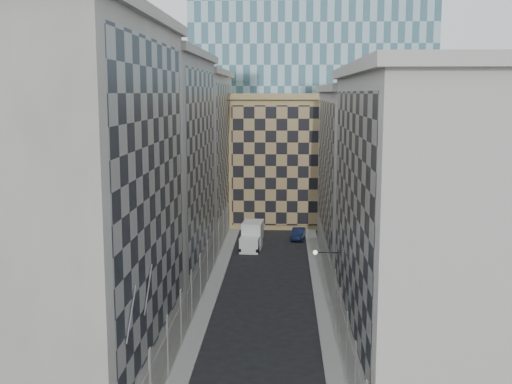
% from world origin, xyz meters
% --- Properties ---
extents(sidewalk_west, '(1.50, 100.00, 0.15)m').
position_xyz_m(sidewalk_west, '(-5.25, 30.00, 0.07)').
color(sidewalk_west, gray).
rests_on(sidewalk_west, ground).
extents(sidewalk_east, '(1.50, 100.00, 0.15)m').
position_xyz_m(sidewalk_east, '(5.25, 30.00, 0.07)').
color(sidewalk_east, gray).
rests_on(sidewalk_east, ground).
extents(bldg_left_a, '(10.80, 22.80, 23.70)m').
position_xyz_m(bldg_left_a, '(-10.88, 11.00, 11.82)').
color(bldg_left_a, gray).
rests_on(bldg_left_a, ground).
extents(bldg_left_b, '(10.80, 22.80, 22.70)m').
position_xyz_m(bldg_left_b, '(-10.88, 33.00, 11.32)').
color(bldg_left_b, gray).
rests_on(bldg_left_b, ground).
extents(bldg_left_c, '(10.80, 22.80, 21.70)m').
position_xyz_m(bldg_left_c, '(-10.88, 55.00, 10.83)').
color(bldg_left_c, gray).
rests_on(bldg_left_c, ground).
extents(bldg_right_a, '(10.80, 26.80, 20.70)m').
position_xyz_m(bldg_right_a, '(10.88, 15.00, 10.32)').
color(bldg_right_a, '#BAB5AA').
rests_on(bldg_right_a, ground).
extents(bldg_right_b, '(10.80, 28.80, 19.70)m').
position_xyz_m(bldg_right_b, '(10.89, 42.00, 9.85)').
color(bldg_right_b, '#BAB5AA').
rests_on(bldg_right_b, ground).
extents(tan_block, '(16.80, 14.80, 18.80)m').
position_xyz_m(tan_block, '(2.00, 67.90, 9.44)').
color(tan_block, tan).
rests_on(tan_block, ground).
extents(church_tower, '(7.20, 7.20, 51.50)m').
position_xyz_m(church_tower, '(0.00, 82.00, 26.95)').
color(church_tower, '#292520').
rests_on(church_tower, ground).
extents(flagpoles_left, '(0.10, 6.33, 2.33)m').
position_xyz_m(flagpoles_left, '(-5.90, 6.00, 8.00)').
color(flagpoles_left, gray).
rests_on(flagpoles_left, ground).
extents(bracket_lamp, '(1.98, 0.36, 0.36)m').
position_xyz_m(bracket_lamp, '(4.38, 24.00, 6.20)').
color(bracket_lamp, black).
rests_on(bracket_lamp, ground).
extents(box_truck, '(2.83, 5.99, 3.19)m').
position_xyz_m(box_truck, '(-2.26, 50.34, 1.39)').
color(box_truck, white).
rests_on(box_truck, ground).
extents(dark_car, '(2.11, 4.58, 1.46)m').
position_xyz_m(dark_car, '(3.50, 55.49, 0.73)').
color(dark_car, '#0D1633').
rests_on(dark_car, ground).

